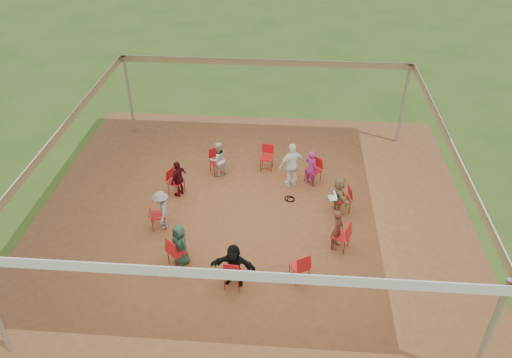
# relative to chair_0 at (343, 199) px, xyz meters

# --- Properties ---
(ground) EXTENTS (80.00, 80.00, 0.00)m
(ground) POSITION_rel_chair_0_xyz_m (-2.68, -0.60, -0.45)
(ground) COLOR #315019
(ground) RESTS_ON ground
(dirt_patch) EXTENTS (13.00, 13.00, 0.00)m
(dirt_patch) POSITION_rel_chair_0_xyz_m (-2.68, -0.60, -0.44)
(dirt_patch) COLOR brown
(dirt_patch) RESTS_ON ground
(tent) EXTENTS (10.33, 10.33, 3.00)m
(tent) POSITION_rel_chair_0_xyz_m (-2.68, -0.60, 1.92)
(tent) COLOR #B2B2B7
(tent) RESTS_ON ground
(chair_0) EXTENTS (0.52, 0.51, 0.90)m
(chair_0) POSITION_rel_chair_0_xyz_m (0.00, 0.00, 0.00)
(chair_0) COLOR red
(chair_0) RESTS_ON ground
(chair_1) EXTENTS (0.61, 0.61, 0.90)m
(chair_1) POSITION_rel_chair_0_xyz_m (-0.86, 1.46, 0.00)
(chair_1) COLOR red
(chair_1) RESTS_ON ground
(chair_2) EXTENTS (0.46, 0.48, 0.90)m
(chair_2) POSITION_rel_chair_0_xyz_m (-2.41, 2.13, 0.00)
(chair_2) COLOR red
(chair_2) RESTS_ON ground
(chair_3) EXTENTS (0.59, 0.59, 0.90)m
(chair_3) POSITION_rel_chair_0_xyz_m (-4.07, 1.76, 0.00)
(chair_3) COLOR red
(chair_3) RESTS_ON ground
(chair_4) EXTENTS (0.57, 0.56, 0.90)m
(chair_4) POSITION_rel_chair_0_xyz_m (-5.19, 0.50, 0.00)
(chair_4) COLOR red
(chair_4) RESTS_ON ground
(chair_5) EXTENTS (0.52, 0.51, 0.90)m
(chair_5) POSITION_rel_chair_0_xyz_m (-5.35, -1.19, 0.00)
(chair_5) COLOR red
(chair_5) RESTS_ON ground
(chair_6) EXTENTS (0.61, 0.61, 0.90)m
(chair_6) POSITION_rel_chair_0_xyz_m (-4.49, -2.65, 0.00)
(chair_6) COLOR red
(chair_6) RESTS_ON ground
(chair_7) EXTENTS (0.46, 0.48, 0.90)m
(chair_7) POSITION_rel_chair_0_xyz_m (-2.94, -3.32, 0.00)
(chair_7) COLOR red
(chair_7) RESTS_ON ground
(chair_8) EXTENTS (0.59, 0.59, 0.90)m
(chair_8) POSITION_rel_chair_0_xyz_m (-1.28, -2.96, 0.00)
(chair_8) COLOR red
(chair_8) RESTS_ON ground
(chair_9) EXTENTS (0.57, 0.56, 0.90)m
(chair_9) POSITION_rel_chair_0_xyz_m (-0.16, -1.69, 0.00)
(chair_9) COLOR red
(chair_9) RESTS_ON ground
(person_seated_0) EXTENTS (0.67, 1.21, 1.24)m
(person_seated_0) POSITION_rel_chair_0_xyz_m (-0.12, -0.03, 0.17)
(person_seated_0) COLOR #8F7D53
(person_seated_0) RESTS_ON ground
(person_seated_1) EXTENTS (0.53, 0.52, 1.24)m
(person_seated_1) POSITION_rel_chair_0_xyz_m (-0.94, 1.37, 0.17)
(person_seated_1) COLOR #9C247D
(person_seated_1) RESTS_ON ground
(person_seated_2) EXTENTS (0.69, 0.60, 1.24)m
(person_seated_2) POSITION_rel_chair_0_xyz_m (-4.01, 1.66, 0.17)
(person_seated_2) COLOR beige
(person_seated_2) RESTS_ON ground
(person_seated_3) EXTENTS (0.63, 0.81, 1.24)m
(person_seated_3) POSITION_rel_chair_0_xyz_m (-5.08, 0.45, 0.17)
(person_seated_3) COLOR #3C0A0F
(person_seated_3) RESTS_ON ground
(person_seated_4) EXTENTS (0.56, 0.87, 1.24)m
(person_seated_4) POSITION_rel_chair_0_xyz_m (-5.23, -1.16, 0.17)
(person_seated_4) COLOR gray
(person_seated_4) RESTS_ON ground
(person_seated_5) EXTENTS (0.68, 0.65, 1.24)m
(person_seated_5) POSITION_rel_chair_0_xyz_m (-4.41, -2.56, 0.17)
(person_seated_5) COLOR #264937
(person_seated_5) RESTS_ON ground
(person_seated_6) EXTENTS (1.18, 0.54, 1.24)m
(person_seated_6) POSITION_rel_chair_0_xyz_m (-2.92, -3.20, 0.17)
(person_seated_6) COLOR black
(person_seated_6) RESTS_ON ground
(person_seated_7) EXTENTS (0.45, 0.53, 1.24)m
(person_seated_7) POSITION_rel_chair_0_xyz_m (-0.27, -1.64, 0.17)
(person_seated_7) COLOR #592E22
(person_seated_7) RESTS_ON ground
(standing_person) EXTENTS (1.02, 0.81, 1.55)m
(standing_person) POSITION_rel_chair_0_xyz_m (-1.55, 1.25, 0.33)
(standing_person) COLOR white
(standing_person) RESTS_ON ground
(cable_coil) EXTENTS (0.37, 0.37, 0.03)m
(cable_coil) POSITION_rel_chair_0_xyz_m (-1.58, 0.45, -0.43)
(cable_coil) COLOR black
(cable_coil) RESTS_ON ground
(laptop) EXTENTS (0.29, 0.34, 0.20)m
(laptop) POSITION_rel_chair_0_xyz_m (-0.28, -0.06, 0.13)
(laptop) COLOR #B7B7BC
(laptop) RESTS_ON ground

